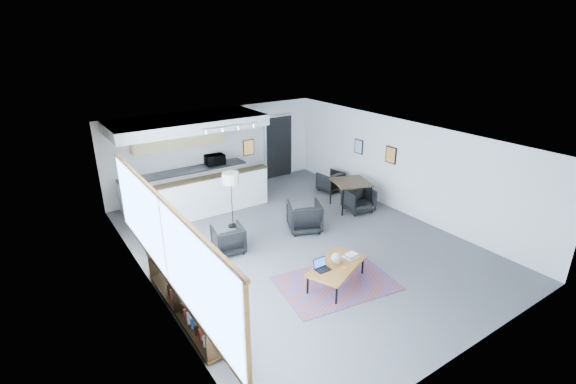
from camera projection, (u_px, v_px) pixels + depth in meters
room at (299, 193)px, 9.68m from camera, size 7.02×9.02×2.62m
window at (165, 243)px, 7.12m from camera, size 0.10×5.95×1.66m
console at (183, 299)px, 7.51m from camera, size 0.35×3.00×0.80m
kitchenette at (189, 160)px, 11.88m from camera, size 4.20×1.96×2.60m
doorway at (278, 146)px, 14.37m from camera, size 1.10×0.12×2.15m
track_light at (230, 127)px, 10.62m from camera, size 1.60×0.07×0.15m
wall_art_lower at (391, 155)px, 11.71m from camera, size 0.03×0.38×0.48m
wall_art_upper at (359, 147)px, 12.73m from camera, size 0.03×0.34×0.44m
kilim_rug at (336, 283)px, 8.54m from camera, size 2.53×1.91×0.01m
coffee_table at (337, 266)px, 8.39m from camera, size 1.53×1.21×0.44m
laptop at (321, 266)px, 8.22m from camera, size 0.29×0.24×0.21m
ceramic_pot at (337, 258)px, 8.39m from camera, size 0.23×0.23×0.23m
book_stack at (351, 255)px, 8.64m from camera, size 0.30×0.25×0.08m
coaster at (344, 268)px, 8.27m from camera, size 0.11×0.11×0.01m
armchair_left at (228, 238)px, 9.64m from camera, size 0.78×0.75×0.70m
armchair_right at (305, 215)px, 10.66m from camera, size 1.04×1.02×0.83m
floor_lamp at (231, 180)px, 10.52m from camera, size 0.53×0.53×1.49m
dining_table at (351, 184)px, 11.85m from camera, size 1.21×1.21×0.82m
dining_chair_near at (359, 200)px, 11.81m from camera, size 0.72×0.69×0.64m
dining_chair_far at (330, 182)px, 13.29m from camera, size 0.62×0.58×0.59m
microwave at (215, 159)px, 12.83m from camera, size 0.59×0.35×0.39m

